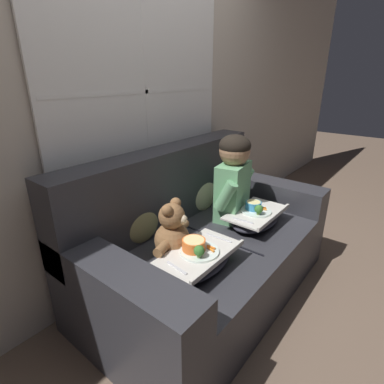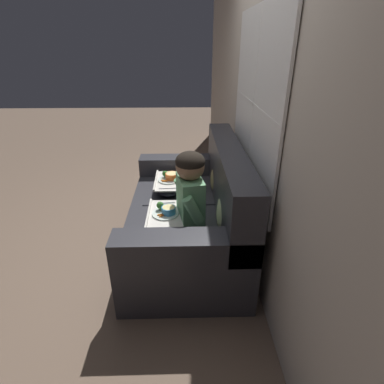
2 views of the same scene
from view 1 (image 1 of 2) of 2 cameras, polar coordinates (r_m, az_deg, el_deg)
ground_plane at (r=2.27m, az=3.28°, el=-17.95°), size 14.00×14.00×0.00m
wall_back_with_window at (r=2.15m, az=-9.58°, el=17.55°), size 8.00×0.08×2.60m
couch at (r=2.11m, az=1.77°, el=-10.01°), size 1.75×0.99×0.97m
throw_pillow_behind_child at (r=2.36m, az=2.01°, el=0.69°), size 0.35×0.17×0.36m
throw_pillow_behind_teddy at (r=1.91m, az=-9.90°, el=-4.80°), size 0.32×0.16×0.34m
child_figure at (r=2.15m, az=7.93°, el=3.44°), size 0.46×0.25×0.62m
teddy_bear at (r=1.74m, az=-3.65°, el=-7.89°), size 0.37×0.27×0.35m
lap_tray_child at (r=2.17m, az=12.02°, el=-4.69°), size 0.48×0.29×0.18m
lap_tray_teddy at (r=1.68m, az=1.37°, el=-12.52°), size 0.48×0.28×0.18m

